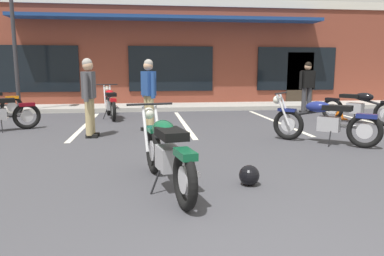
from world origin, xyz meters
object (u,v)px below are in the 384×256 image
(person_by_back_row, at_px, (149,91))
(person_in_black_shirt, at_px, (89,93))
(motorcycle_red_sportbike, at_px, (110,103))
(parking_lot_lamp_post, at_px, (10,4))
(traffic_cone, at_px, (340,110))
(motorcycle_foreground_classic, at_px, (166,151))
(person_in_shorts_foreground, at_px, (307,84))
(motorcycle_orange_scrambler, at_px, (324,120))
(motorcycle_black_cruiser, at_px, (359,106))
(helmet_on_pavement, at_px, (249,175))

(person_by_back_row, bearing_deg, person_in_black_shirt, -153.15)
(motorcycle_red_sportbike, distance_m, person_by_back_row, 2.72)
(person_in_black_shirt, bearing_deg, parking_lot_lamp_post, 123.96)
(person_by_back_row, distance_m, parking_lot_lamp_post, 5.94)
(traffic_cone, bearing_deg, motorcycle_foreground_classic, -134.08)
(motorcycle_red_sportbike, xyz_separation_m, person_in_shorts_foreground, (6.29, 0.38, 0.49))
(motorcycle_orange_scrambler, bearing_deg, person_in_black_shirt, 164.56)
(motorcycle_foreground_classic, relative_size, parking_lot_lamp_post, 0.40)
(person_in_black_shirt, height_order, person_by_back_row, same)
(motorcycle_red_sportbike, distance_m, motorcycle_black_cruiser, 6.99)
(traffic_cone, bearing_deg, helmet_on_pavement, -127.78)
(motorcycle_foreground_classic, height_order, motorcycle_orange_scrambler, same)
(motorcycle_orange_scrambler, height_order, helmet_on_pavement, motorcycle_orange_scrambler)
(person_in_shorts_foreground, distance_m, parking_lot_lamp_post, 9.61)
(person_in_black_shirt, relative_size, traffic_cone, 3.16)
(parking_lot_lamp_post, bearing_deg, person_by_back_row, -41.06)
(motorcycle_orange_scrambler, relative_size, parking_lot_lamp_post, 0.33)
(motorcycle_black_cruiser, relative_size, motorcycle_orange_scrambler, 1.05)
(motorcycle_red_sportbike, relative_size, person_in_shorts_foreground, 1.25)
(motorcycle_orange_scrambler, height_order, person_in_shorts_foreground, person_in_shorts_foreground)
(motorcycle_black_cruiser, bearing_deg, motorcycle_foreground_classic, -139.08)
(parking_lot_lamp_post, bearing_deg, person_in_shorts_foreground, -4.54)
(motorcycle_red_sportbike, distance_m, person_in_black_shirt, 3.12)
(helmet_on_pavement, height_order, parking_lot_lamp_post, parking_lot_lamp_post)
(person_by_back_row, xyz_separation_m, parking_lot_lamp_post, (-4.08, 3.56, 2.44))
(motorcycle_black_cruiser, bearing_deg, motorcycle_orange_scrambler, -132.76)
(motorcycle_black_cruiser, relative_size, person_in_shorts_foreground, 1.09)
(person_in_shorts_foreground, height_order, helmet_on_pavement, person_in_shorts_foreground)
(parking_lot_lamp_post, bearing_deg, person_in_black_shirt, -56.04)
(motorcycle_orange_scrambler, height_order, parking_lot_lamp_post, parking_lot_lamp_post)
(motorcycle_red_sportbike, bearing_deg, person_in_shorts_foreground, 3.47)
(helmet_on_pavement, bearing_deg, person_in_shorts_foreground, 60.60)
(motorcycle_red_sportbike, distance_m, motorcycle_orange_scrambler, 6.24)
(motorcycle_foreground_classic, relative_size, traffic_cone, 3.94)
(person_in_shorts_foreground, bearing_deg, motorcycle_black_cruiser, -79.51)
(person_in_black_shirt, bearing_deg, motorcycle_red_sportbike, 87.20)
(person_by_back_row, relative_size, helmet_on_pavement, 6.44)
(motorcycle_foreground_classic, relative_size, person_by_back_row, 1.25)
(motorcycle_red_sportbike, relative_size, person_in_black_shirt, 1.25)
(motorcycle_black_cruiser, bearing_deg, person_in_shorts_foreground, 100.49)
(motorcycle_foreground_classic, bearing_deg, person_in_shorts_foreground, 54.46)
(helmet_on_pavement, bearing_deg, motorcycle_black_cruiser, 47.21)
(motorcycle_black_cruiser, relative_size, person_by_back_row, 1.09)
(traffic_cone, relative_size, parking_lot_lamp_post, 0.10)
(person_in_black_shirt, bearing_deg, motorcycle_foreground_classic, -68.41)
(traffic_cone, xyz_separation_m, parking_lot_lamp_post, (-9.61, 2.23, 3.13))
(person_in_black_shirt, bearing_deg, motorcycle_orange_scrambler, -15.44)
(motorcycle_red_sportbike, distance_m, traffic_cone, 6.73)
(motorcycle_red_sportbike, height_order, person_in_shorts_foreground, person_in_shorts_foreground)
(helmet_on_pavement, xyz_separation_m, parking_lot_lamp_post, (-5.28, 7.81, 3.26))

